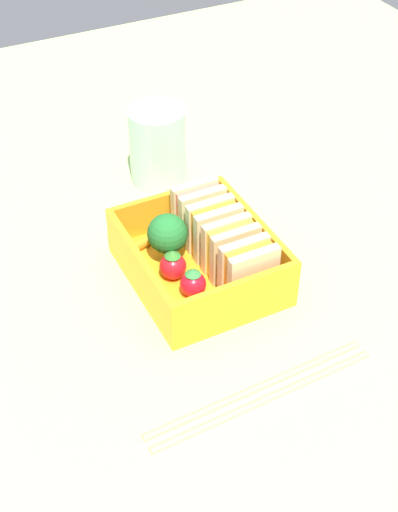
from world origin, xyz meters
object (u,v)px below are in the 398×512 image
carrot_stick_far_left (147,241)px  strawberry_left (172,264)px  chopstick_pair (261,392)px  strawberry_far_left (193,283)px  drinking_glass (158,146)px  sandwich_left (199,210)px  sandwich_center_left (214,229)px  sandwich_center_right (248,270)px  sandwich_center (231,249)px  carrot_stick_left (204,305)px  broccoli_floret (167,234)px

carrot_stick_far_left → strawberry_left: bearing=4.3°
strawberry_left → chopstick_pair: (15.36, 0.93, -2.26)cm
strawberry_far_left → drinking_glass: drinking_glass is taller
sandwich_left → strawberry_left: sandwich_left is taller
sandwich_center_left → drinking_glass: 15.49cm
sandwich_center_right → chopstick_pair: (10.14, -4.32, -3.58)cm
sandwich_center → carrot_stick_far_left: (-7.14, -5.65, -2.20)cm
carrot_stick_left → sandwich_center: bearing=127.8°
sandwich_left → chopstick_pair: (20.27, -4.32, -3.58)cm
sandwich_left → carrot_stick_left: (10.37, -4.66, -2.17)cm
broccoli_floret → sandwich_left: bearing=118.7°
strawberry_left → drinking_glass: (-16.99, 6.17, 1.86)cm
carrot_stick_far_left → strawberry_far_left: bearing=7.1°
sandwich_center → sandwich_center_right: same height
carrot_stick_left → strawberry_left: bearing=-173.8°
carrot_stick_far_left → strawberry_left: strawberry_left is taller
sandwich_center_left → carrot_stick_far_left: 7.14cm
strawberry_far_left → carrot_stick_left: strawberry_far_left is taller
strawberry_far_left → chopstick_pair: bearing=1.3°
drinking_glass → carrot_stick_far_left: bearing=-29.3°
chopstick_pair → strawberry_far_left: bearing=-178.7°
strawberry_left → carrot_stick_left: 5.56cm
sandwich_center → drinking_glass: (-18.83, 0.91, 0.55)cm
sandwich_center → drinking_glass: size_ratio=0.61×
sandwich_center_right → chopstick_pair: size_ratio=0.26×
sandwich_left → broccoli_floret: size_ratio=1.06×
carrot_stick_far_left → strawberry_far_left: (8.46, 1.05, 0.82)cm
sandwich_center_left → chopstick_pair: bearing=-14.4°
broccoli_floret → sandwich_center_left: bearing=79.3°
sandwich_center_right → carrot_stick_left: sandwich_center_right is taller
sandwich_center → strawberry_left: 5.72cm
broccoli_floret → strawberry_left: size_ratio=1.62×
sandwich_center_right → broccoli_floret: sandwich_center_right is taller
sandwich_left → drinking_glass: bearing=175.7°
sandwich_center_left → drinking_glass: (-15.46, 0.91, 0.55)cm
strawberry_far_left → sandwich_left: bearing=150.3°
sandwich_center → broccoli_floret: sandwich_center is taller
sandwich_center_left → carrot_stick_far_left: size_ratio=1.08×
drinking_glass → sandwich_center: bearing=-2.8°
strawberry_far_left → chopstick_pair: 12.40cm
sandwich_left → chopstick_pair: 21.03cm
sandwich_center_right → carrot_stick_left: 5.15cm
sandwich_center_left → sandwich_center: same height
sandwich_left → strawberry_left: 7.31cm
sandwich_left → sandwich_center_right: size_ratio=1.00×
sandwich_center_right → carrot_stick_left: bearing=-87.0°
sandwich_center_left → sandwich_center_right: 6.75cm
strawberry_left → drinking_glass: bearing=160.0°
sandwich_center → sandwich_center_right: bearing=0.0°
sandwich_center_left → strawberry_left: size_ratio=1.72×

